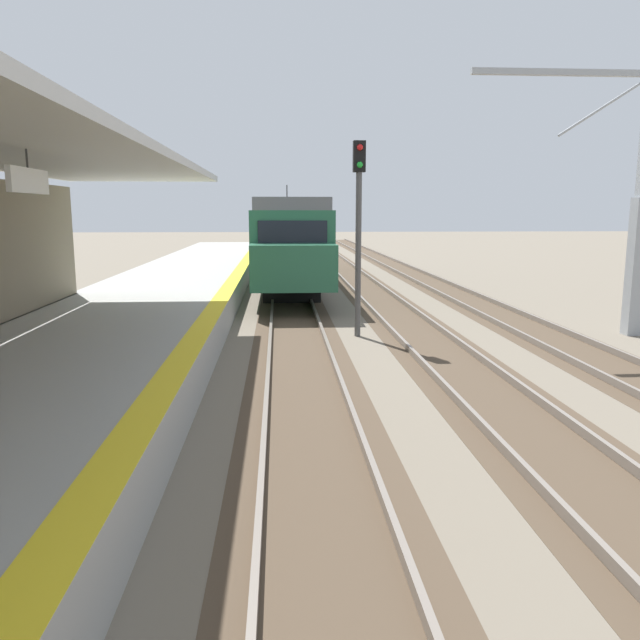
% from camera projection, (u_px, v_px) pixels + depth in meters
% --- Properties ---
extents(station_platform, '(5.00, 80.00, 0.91)m').
position_uv_depth(station_platform, '(73.00, 367.00, 11.89)').
color(station_platform, '#999993').
rests_on(station_platform, ground).
extents(track_pair_nearest_platform, '(2.34, 120.00, 0.16)m').
position_uv_depth(track_pair_nearest_platform, '(298.00, 342.00, 16.18)').
color(track_pair_nearest_platform, '#4C3D2D').
rests_on(track_pair_nearest_platform, ground).
extents(track_pair_middle, '(2.34, 120.00, 0.16)m').
position_uv_depth(track_pair_middle, '(427.00, 340.00, 16.40)').
color(track_pair_middle, '#4C3D2D').
rests_on(track_pair_middle, ground).
extents(track_pair_far_side, '(2.34, 120.00, 0.16)m').
position_uv_depth(track_pair_far_side, '(553.00, 338.00, 16.62)').
color(track_pair_far_side, '#4C3D2D').
rests_on(track_pair_far_side, ground).
extents(approaching_train, '(2.93, 19.60, 4.76)m').
position_uv_depth(approaching_train, '(289.00, 237.00, 29.44)').
color(approaching_train, '#286647').
rests_on(approaching_train, ground).
extents(rail_signal_post, '(0.32, 0.34, 5.20)m').
position_uv_depth(rail_signal_post, '(359.00, 219.00, 16.64)').
color(rail_signal_post, '#4C4C4C').
rests_on(rail_signal_post, ground).
extents(catenary_pylon_far_side, '(5.00, 0.40, 7.50)m').
position_uv_depth(catenary_pylon_far_side, '(631.00, 203.00, 16.74)').
color(catenary_pylon_far_side, '#9EA3A8').
rests_on(catenary_pylon_far_side, ground).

